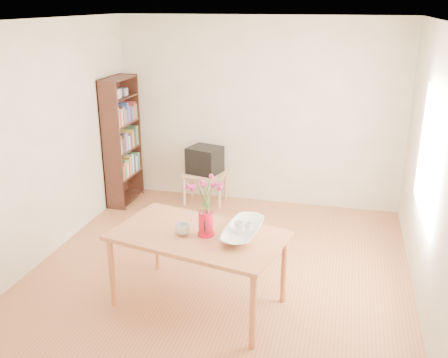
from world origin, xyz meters
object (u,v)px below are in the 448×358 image
(mug, at_px, (183,229))
(bowl, at_px, (243,212))
(pitcher, at_px, (206,224))
(table, at_px, (198,241))
(television, at_px, (205,159))

(mug, bearing_deg, bowl, -179.49)
(pitcher, bearing_deg, table, 162.62)
(pitcher, bearing_deg, mug, 179.76)
(mug, relative_size, bowl, 0.29)
(bowl, distance_m, television, 2.66)
(bowl, xyz_separation_m, television, (-1.06, 2.41, -0.32))
(table, height_order, bowl, bowl)
(pitcher, distance_m, bowl, 0.36)
(mug, xyz_separation_m, television, (-0.53, 2.56, -0.15))
(table, relative_size, bowl, 3.74)
(table, distance_m, mug, 0.19)
(mug, height_order, bowl, bowl)
(mug, bearing_deg, table, -173.15)
(table, bearing_deg, mug, -146.65)
(mug, relative_size, television, 0.26)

